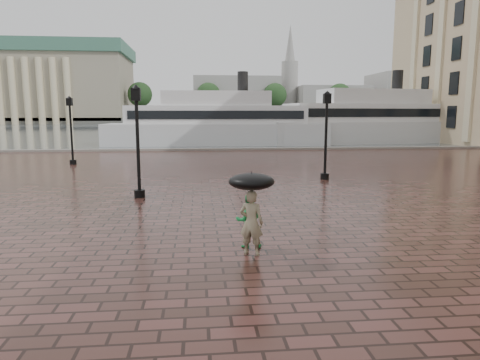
{
  "coord_description": "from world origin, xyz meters",
  "views": [
    {
      "loc": [
        -3.56,
        -7.59,
        3.42
      ],
      "look_at": [
        -2.31,
        5.22,
        1.4
      ],
      "focal_mm": 32.0,
      "sensor_mm": 36.0,
      "label": 1
    }
  ],
  "objects_px": {
    "adult_pedestrian": "(251,223)",
    "child_pedestrian": "(249,221)",
    "street_lamps": "(171,134)",
    "ferry_near": "(217,123)",
    "ferry_far": "(372,121)"
  },
  "relations": [
    {
      "from": "adult_pedestrian",
      "to": "child_pedestrian",
      "type": "height_order",
      "value": "adult_pedestrian"
    },
    {
      "from": "street_lamps",
      "to": "child_pedestrian",
      "type": "bearing_deg",
      "value": -77.71
    },
    {
      "from": "street_lamps",
      "to": "adult_pedestrian",
      "type": "height_order",
      "value": "street_lamps"
    },
    {
      "from": "adult_pedestrian",
      "to": "ferry_near",
      "type": "xyz_separation_m",
      "value": [
        0.76,
        36.92,
        1.55
      ]
    },
    {
      "from": "adult_pedestrian",
      "to": "child_pedestrian",
      "type": "distance_m",
      "value": 0.61
    },
    {
      "from": "adult_pedestrian",
      "to": "ferry_near",
      "type": "distance_m",
      "value": 36.96
    },
    {
      "from": "child_pedestrian",
      "to": "ferry_far",
      "type": "height_order",
      "value": "ferry_far"
    },
    {
      "from": "street_lamps",
      "to": "ferry_near",
      "type": "distance_m",
      "value": 24.19
    },
    {
      "from": "street_lamps",
      "to": "child_pedestrian",
      "type": "xyz_separation_m",
      "value": [
        2.69,
        -12.37,
        -1.63
      ]
    },
    {
      "from": "ferry_near",
      "to": "ferry_far",
      "type": "distance_m",
      "value": 18.31
    },
    {
      "from": "adult_pedestrian",
      "to": "child_pedestrian",
      "type": "bearing_deg",
      "value": -67.92
    },
    {
      "from": "adult_pedestrian",
      "to": "ferry_near",
      "type": "relative_size",
      "value": 0.07
    },
    {
      "from": "adult_pedestrian",
      "to": "street_lamps",
      "type": "bearing_deg",
      "value": -55.37
    },
    {
      "from": "ferry_near",
      "to": "ferry_far",
      "type": "bearing_deg",
      "value": 7.33
    },
    {
      "from": "child_pedestrian",
      "to": "ferry_near",
      "type": "height_order",
      "value": "ferry_near"
    }
  ]
}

